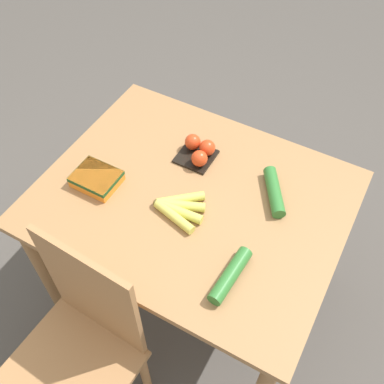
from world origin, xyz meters
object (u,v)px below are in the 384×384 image
Objects in this scene: chair at (81,347)px; banana_bunch at (178,208)px; cucumber_near at (274,192)px; carrot_bag at (96,178)px; cucumber_far at (230,275)px; tomato_pack at (199,151)px.

chair is 0.60m from banana_bunch.
chair is 4.56× the size of cucumber_near.
carrot_bag is 0.68m from cucumber_near.
chair is at bearing 80.42° from banana_bunch.
cucumber_far is (-0.38, -0.38, 0.26)m from chair.
carrot_bag is at bearing 119.81° from chair.
chair reaches higher than cucumber_near.
cucumber_far is at bearing 91.34° from cucumber_near.
tomato_pack is 0.42m from carrot_bag.
cucumber_near is at bearing -88.66° from cucumber_far.
cucumber_far is (-0.35, 0.44, -0.01)m from tomato_pack.
carrot_bag reaches higher than banana_bunch.
chair is at bearing 116.66° from carrot_bag.
tomato_pack is at bearing 91.19° from chair.
cucumber_near is at bearing 67.46° from chair.
banana_bunch is (-0.09, -0.54, 0.25)m from chair.
cucumber_near is (-0.35, 0.04, -0.01)m from tomato_pack.
cucumber_near is at bearing 173.19° from tomato_pack.
tomato_pack reaches higher than banana_bunch.
banana_bunch is 0.35m from carrot_bag.
chair is 0.60m from cucumber_far.
cucumber_near reaches higher than carrot_bag.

